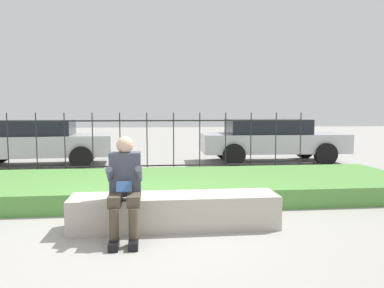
% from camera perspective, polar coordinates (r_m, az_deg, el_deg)
% --- Properties ---
extents(ground_plane, '(60.00, 60.00, 0.00)m').
position_cam_1_polar(ground_plane, '(5.14, -7.13, -12.65)').
color(ground_plane, '#9E9B93').
extents(stone_bench, '(2.75, 0.60, 0.45)m').
position_cam_1_polar(stone_bench, '(5.09, -2.59, -10.45)').
color(stone_bench, '#B7B2A3').
rests_on(stone_bench, ground_plane).
extents(person_seated_reader, '(0.42, 0.73, 1.25)m').
position_cam_1_polar(person_seated_reader, '(4.65, -10.19, -5.93)').
color(person_seated_reader, black).
rests_on(person_seated_reader, ground_plane).
extents(grass_berm, '(9.87, 2.60, 0.32)m').
position_cam_1_polar(grass_berm, '(7.03, -6.92, -6.44)').
color(grass_berm, '#569342').
rests_on(grass_berm, ground_plane).
extents(iron_fence, '(7.87, 0.03, 1.52)m').
position_cam_1_polar(iron_fence, '(8.57, -6.86, -0.05)').
color(iron_fence, '#232326').
rests_on(iron_fence, ground_plane).
extents(car_parked_right, '(4.34, 1.93, 1.30)m').
position_cam_1_polar(car_parked_right, '(11.58, 11.91, 0.77)').
color(car_parked_right, '#B7B7BC').
rests_on(car_parked_right, ground_plane).
extents(car_parked_left, '(4.20, 2.04, 1.28)m').
position_cam_1_polar(car_parked_left, '(11.42, -22.67, 0.37)').
color(car_parked_left, '#B7B7BC').
rests_on(car_parked_left, ground_plane).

